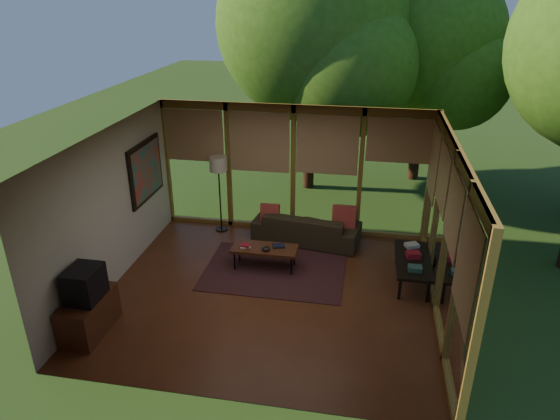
% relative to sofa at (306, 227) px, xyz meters
% --- Properties ---
extents(floor, '(5.50, 5.50, 0.00)m').
position_rel_sofa_xyz_m(floor, '(-0.36, -2.00, -0.31)').
color(floor, brown).
rests_on(floor, ground).
extents(ceiling, '(5.50, 5.50, 0.00)m').
position_rel_sofa_xyz_m(ceiling, '(-0.36, -2.00, 2.39)').
color(ceiling, silver).
rests_on(ceiling, ground).
extents(wall_left, '(0.04, 5.00, 2.70)m').
position_rel_sofa_xyz_m(wall_left, '(-3.11, -2.00, 1.04)').
color(wall_left, beige).
rests_on(wall_left, ground).
extents(wall_front, '(5.50, 0.04, 2.70)m').
position_rel_sofa_xyz_m(wall_front, '(-0.36, -4.50, 1.04)').
color(wall_front, beige).
rests_on(wall_front, ground).
extents(window_wall_back, '(5.50, 0.12, 2.70)m').
position_rel_sofa_xyz_m(window_wall_back, '(-0.36, 0.50, 1.04)').
color(window_wall_back, olive).
rests_on(window_wall_back, ground).
extents(window_wall_right, '(0.12, 5.00, 2.70)m').
position_rel_sofa_xyz_m(window_wall_right, '(2.39, -2.00, 1.04)').
color(window_wall_right, olive).
rests_on(window_wall_right, ground).
extents(tree_nw, '(4.46, 4.46, 6.23)m').
position_rel_sofa_xyz_m(tree_nw, '(-0.35, 3.11, 3.68)').
color(tree_nw, '#341C13').
rests_on(tree_nw, ground).
extents(tree_ne, '(3.70, 3.70, 5.46)m').
position_rel_sofa_xyz_m(tree_ne, '(2.39, 4.28, 3.29)').
color(tree_ne, '#341C13').
rests_on(tree_ne, ground).
extents(rug, '(2.56, 1.81, 0.01)m').
position_rel_sofa_xyz_m(rug, '(-0.42, -1.30, -0.31)').
color(rug, maroon).
rests_on(rug, floor).
extents(sofa, '(2.24, 1.14, 0.63)m').
position_rel_sofa_xyz_m(sofa, '(0.00, 0.00, 0.00)').
color(sofa, '#352B1A').
rests_on(sofa, floor).
extents(pillow_left, '(0.39, 0.21, 0.41)m').
position_rel_sofa_xyz_m(pillow_left, '(-0.75, -0.05, 0.26)').
color(pillow_left, maroon).
rests_on(pillow_left, sofa).
extents(pillow_right, '(0.46, 0.25, 0.49)m').
position_rel_sofa_xyz_m(pillow_right, '(0.75, -0.05, 0.30)').
color(pillow_right, maroon).
rests_on(pillow_right, sofa).
extents(ct_book_lower, '(0.22, 0.19, 0.03)m').
position_rel_sofa_xyz_m(ct_book_lower, '(-0.97, -1.26, 0.13)').
color(ct_book_lower, beige).
rests_on(ct_book_lower, coffee_table).
extents(ct_book_upper, '(0.18, 0.15, 0.03)m').
position_rel_sofa_xyz_m(ct_book_upper, '(-0.97, -1.26, 0.16)').
color(ct_book_upper, maroon).
rests_on(ct_book_upper, coffee_table).
extents(ct_book_side, '(0.25, 0.22, 0.03)m').
position_rel_sofa_xyz_m(ct_book_side, '(-0.37, -1.13, 0.13)').
color(ct_book_side, black).
rests_on(ct_book_side, coffee_table).
extents(ct_bowl, '(0.16, 0.16, 0.07)m').
position_rel_sofa_xyz_m(ct_bowl, '(-0.57, -1.31, 0.15)').
color(ct_bowl, black).
rests_on(ct_bowl, coffee_table).
extents(media_cabinet, '(0.50, 1.00, 0.60)m').
position_rel_sofa_xyz_m(media_cabinet, '(-2.83, -3.52, -0.01)').
color(media_cabinet, '#552917').
rests_on(media_cabinet, floor).
extents(television, '(0.45, 0.55, 0.50)m').
position_rel_sofa_xyz_m(television, '(-2.81, -3.52, 0.54)').
color(television, black).
rests_on(television, media_cabinet).
extents(console_book_a, '(0.23, 0.17, 0.08)m').
position_rel_sofa_xyz_m(console_book_a, '(2.04, -1.61, 0.18)').
color(console_book_a, '#335A50').
rests_on(console_book_a, side_console).
extents(console_book_b, '(0.26, 0.21, 0.11)m').
position_rel_sofa_xyz_m(console_book_b, '(2.04, -1.16, 0.20)').
color(console_book_b, maroon).
rests_on(console_book_b, side_console).
extents(console_book_c, '(0.29, 0.26, 0.06)m').
position_rel_sofa_xyz_m(console_book_c, '(2.04, -0.76, 0.17)').
color(console_book_c, beige).
rests_on(console_book_c, side_console).
extents(floor_lamp, '(0.36, 0.36, 1.65)m').
position_rel_sofa_xyz_m(floor_lamp, '(-1.87, 0.18, 1.09)').
color(floor_lamp, black).
rests_on(floor_lamp, floor).
extents(coffee_table, '(1.20, 0.50, 0.43)m').
position_rel_sofa_xyz_m(coffee_table, '(-0.62, -1.21, 0.08)').
color(coffee_table, '#552917').
rests_on(coffee_table, floor).
extents(side_console, '(0.60, 1.40, 0.46)m').
position_rel_sofa_xyz_m(side_console, '(2.04, -1.21, 0.10)').
color(side_console, black).
rests_on(side_console, floor).
extents(wall_painting, '(0.06, 1.35, 1.15)m').
position_rel_sofa_xyz_m(wall_painting, '(-3.08, -0.60, 1.24)').
color(wall_painting, black).
rests_on(wall_painting, wall_left).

